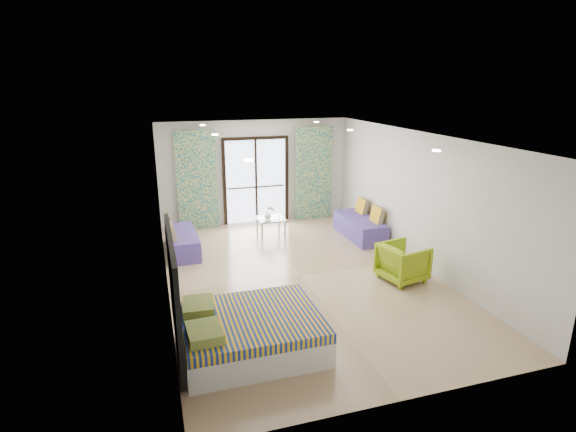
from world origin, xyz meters
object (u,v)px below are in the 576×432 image
object	(u,v)px
bed	(250,332)
armchair	(403,260)
coffee_table	(271,220)
daybed_right	(360,226)
daybed_left	(181,241)

from	to	relation	value
bed	armchair	world-z (taller)	armchair
coffee_table	armchair	xyz separation A→B (m)	(1.72, -3.26, 0.01)
bed	armchair	distance (m)	3.57
coffee_table	armchair	size ratio (longest dim) A/B	0.95
daybed_right	daybed_left	bearing A→B (deg)	177.17
bed	armchair	xyz separation A→B (m)	(3.27, 1.43, 0.12)
bed	daybed_left	xyz separation A→B (m)	(-0.64, 4.15, -0.03)
bed	daybed_right	world-z (taller)	daybed_right
daybed_right	armchair	distance (m)	2.51
daybed_right	coffee_table	distance (m)	2.18
daybed_right	armchair	world-z (taller)	daybed_right
daybed_left	daybed_right	size ratio (longest dim) A/B	0.95
daybed_left	armchair	bearing A→B (deg)	-36.50
bed	daybed_left	bearing A→B (deg)	98.74
daybed_left	daybed_right	world-z (taller)	daybed_right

